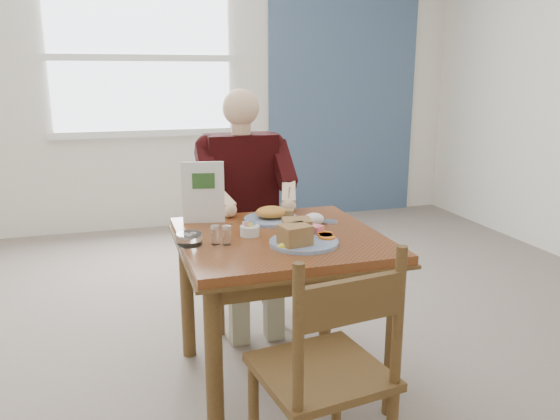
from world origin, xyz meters
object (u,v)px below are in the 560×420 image
object	(u,v)px
near_plate	(301,236)
far_plate	(272,215)
table	(280,258)
chair_far	(242,241)
diner	(244,191)
chair_near	(327,375)

from	to	relation	value
near_plate	far_plate	xyz separation A→B (m)	(-0.01, 0.40, -0.01)
table	chair_far	size ratio (longest dim) A/B	0.97
chair_far	far_plate	size ratio (longest dim) A/B	2.62
chair_far	diner	bearing A→B (deg)	-89.99
chair_near	diner	size ratio (longest dim) A/B	0.69
table	diner	size ratio (longest dim) A/B	0.66
near_plate	far_plate	distance (m)	0.40
chair_far	diner	size ratio (longest dim) A/B	0.69
chair_near	diner	world-z (taller)	diner
table	far_plate	size ratio (longest dim) A/B	2.53
chair_far	far_plate	world-z (taller)	chair_far
diner	far_plate	size ratio (longest dim) A/B	3.82
chair_near	near_plate	xyz separation A→B (m)	(0.11, 0.60, 0.31)
table	near_plate	bearing A→B (deg)	-74.77
chair_far	far_plate	distance (m)	0.63
diner	near_plate	distance (m)	0.87
near_plate	far_plate	world-z (taller)	near_plate
table	far_plate	bearing A→B (deg)	82.00
chair_near	diner	xyz separation A→B (m)	(0.07, 1.46, 0.33)
table	diner	bearing A→B (deg)	90.00
chair_near	far_plate	world-z (taller)	chair_near
diner	near_plate	size ratio (longest dim) A/B	4.27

